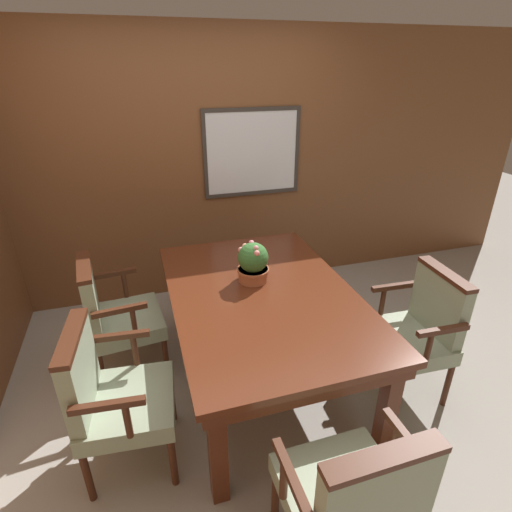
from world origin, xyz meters
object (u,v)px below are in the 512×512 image
object	(u,v)px
chair_head_near	(353,495)
potted_plant	(253,263)
chair_right_near	(417,328)
chair_left_near	(112,393)
dining_table	(262,303)
chair_left_far	(114,313)

from	to	relation	value
chair_head_near	potted_plant	xyz separation A→B (m)	(0.01, 1.48, 0.37)
chair_head_near	chair_right_near	size ratio (longest dim) A/B	1.00
chair_left_near	potted_plant	bearing A→B (deg)	-53.77
chair_right_near	potted_plant	distance (m)	1.20
dining_table	chair_head_near	distance (m)	1.31
chair_left_near	chair_head_near	bearing A→B (deg)	-127.25
dining_table	chair_left_near	distance (m)	1.08
chair_left_far	chair_left_near	distance (m)	0.81
chair_left_near	potted_plant	xyz separation A→B (m)	(0.98, 0.58, 0.37)
chair_right_near	chair_head_near	bearing A→B (deg)	-44.80
dining_table	potted_plant	xyz separation A→B (m)	(-0.01, 0.18, 0.23)
chair_left_far	chair_left_near	world-z (taller)	same
potted_plant	chair_left_near	bearing A→B (deg)	-149.23
chair_right_near	chair_left_near	bearing A→B (deg)	-86.63
dining_table	chair_left_far	xyz separation A→B (m)	(-0.99, 0.40, -0.14)
dining_table	chair_left_far	size ratio (longest dim) A/B	1.98
chair_right_near	potted_plant	bearing A→B (deg)	-116.95
chair_left_far	chair_right_near	distance (m)	2.12
chair_left_far	potted_plant	size ratio (longest dim) A/B	3.16
chair_left_far	potted_plant	bearing A→B (deg)	-108.71
chair_right_near	potted_plant	world-z (taller)	potted_plant
chair_left_near	chair_right_near	bearing A→B (deg)	-84.06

